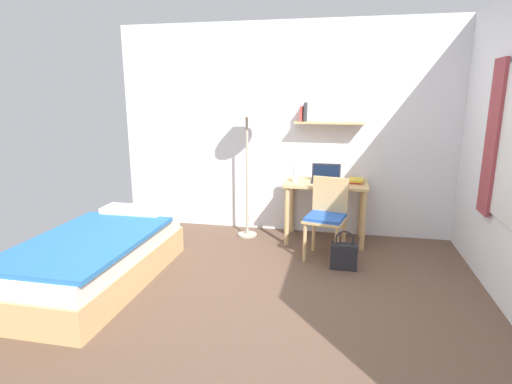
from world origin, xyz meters
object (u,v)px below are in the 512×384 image
(laptop, at_px, (326,177))
(book_stack, at_px, (355,181))
(water_bottle, at_px, (296,173))
(standing_lamp, at_px, (247,114))
(bed, at_px, (97,259))
(handbag, at_px, (344,255))
(desk, at_px, (326,193))
(desk_chair, at_px, (327,214))

(laptop, xyz_separation_m, book_stack, (0.34, 0.02, -0.03))
(water_bottle, bearing_deg, standing_lamp, 177.66)
(bed, bearing_deg, book_stack, 35.12)
(standing_lamp, distance_m, water_bottle, 0.90)
(bed, distance_m, standing_lamp, 2.30)
(water_bottle, distance_m, book_stack, 0.71)
(water_bottle, height_order, handbag, water_bottle)
(standing_lamp, relative_size, book_stack, 7.21)
(bed, distance_m, desk, 2.63)
(water_bottle, height_order, book_stack, water_bottle)
(bed, bearing_deg, water_bottle, 43.10)
(laptop, xyz_separation_m, water_bottle, (-0.35, -0.08, 0.05))
(desk_chair, bearing_deg, desk, 93.86)
(desk, bearing_deg, book_stack, 7.46)
(desk_chair, xyz_separation_m, laptop, (-0.05, 0.54, 0.30))
(desk_chair, distance_m, handbag, 0.49)
(desk, relative_size, standing_lamp, 0.56)
(bed, relative_size, book_stack, 8.13)
(laptop, xyz_separation_m, handbag, (0.24, -0.84, -0.64))
(water_bottle, bearing_deg, handbag, -52.14)
(bed, relative_size, desk, 2.00)
(desk_chair, xyz_separation_m, handbag, (0.20, -0.30, -0.34))
(desk_chair, relative_size, water_bottle, 4.04)
(desk, relative_size, handbag, 2.38)
(laptop, height_order, water_bottle, water_bottle)
(desk, xyz_separation_m, desk_chair, (0.04, -0.52, -0.10))
(bed, distance_m, water_bottle, 2.37)
(bed, bearing_deg, standing_lamp, 55.89)
(standing_lamp, height_order, handbag, standing_lamp)
(book_stack, bearing_deg, handbag, -96.71)
(book_stack, xyz_separation_m, handbag, (-0.10, -0.86, -0.61))
(water_bottle, bearing_deg, bed, -136.90)
(standing_lamp, bearing_deg, desk_chair, -26.12)
(water_bottle, distance_m, handbag, 1.19)
(bed, height_order, standing_lamp, standing_lamp)
(desk_chair, xyz_separation_m, book_stack, (0.30, 0.56, 0.27))
(desk, relative_size, water_bottle, 4.50)
(desk_chair, xyz_separation_m, water_bottle, (-0.40, 0.46, 0.35))
(bed, xyz_separation_m, laptop, (2.03, 1.65, 0.54))
(book_stack, relative_size, handbag, 0.59)
(standing_lamp, relative_size, handbag, 4.22)
(water_bottle, bearing_deg, desk_chair, -49.34)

